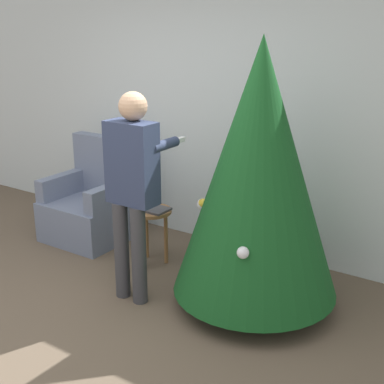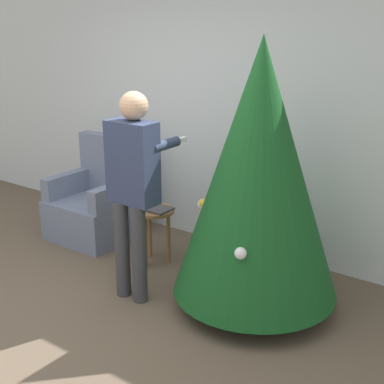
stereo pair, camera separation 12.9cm
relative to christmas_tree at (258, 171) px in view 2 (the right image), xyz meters
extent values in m
plane|color=brown|center=(-1.10, -1.28, -1.11)|extent=(14.00, 14.00, 0.00)
cube|color=silver|center=(-1.10, 0.95, 0.24)|extent=(8.00, 0.06, 2.70)
cylinder|color=brown|center=(0.00, 0.00, -1.04)|extent=(0.10, 0.10, 0.13)
cone|color=#144C1E|center=(0.00, 0.00, 0.00)|extent=(1.28, 1.28, 1.96)
sphere|color=white|center=(0.14, -0.46, -0.45)|extent=(0.09, 0.09, 0.09)
sphere|color=#2856B2|center=(-0.24, 0.34, -0.27)|extent=(0.06, 0.06, 0.06)
sphere|color=white|center=(-0.43, -0.08, -0.33)|extent=(0.10, 0.10, 0.10)
sphere|color=gold|center=(-0.43, -0.09, -0.32)|extent=(0.08, 0.08, 0.08)
sphere|color=white|center=(-0.19, 0.07, 0.40)|extent=(0.07, 0.07, 0.07)
cube|color=slate|center=(-2.04, 0.24, -0.90)|extent=(0.79, 0.73, 0.41)
cube|color=slate|center=(-2.04, 0.54, -0.39)|extent=(0.79, 0.14, 0.61)
cube|color=slate|center=(-2.37, 0.24, -0.58)|extent=(0.12, 0.66, 0.23)
cube|color=slate|center=(-1.70, 0.24, -0.58)|extent=(0.12, 0.66, 0.23)
cylinder|color=#38383D|center=(-0.95, -0.48, -0.70)|extent=(0.12, 0.12, 0.81)
cylinder|color=#38383D|center=(-0.77, -0.48, -0.70)|extent=(0.12, 0.12, 0.81)
cube|color=#2D3856|center=(-0.86, -0.42, 0.02)|extent=(0.40, 0.20, 0.64)
sphere|color=tan|center=(-0.86, -0.39, 0.45)|extent=(0.22, 0.22, 0.22)
cylinder|color=#2D3856|center=(-1.03, -0.23, 0.15)|extent=(0.08, 0.30, 0.08)
cylinder|color=#2D3856|center=(-0.69, -0.23, 0.15)|extent=(0.08, 0.30, 0.08)
cube|color=white|center=(-0.69, -0.04, 0.15)|extent=(0.04, 0.14, 0.04)
cylinder|color=olive|center=(-1.14, 0.15, -0.60)|extent=(0.38, 0.38, 0.03)
cylinder|color=olive|center=(-1.14, 0.01, -0.86)|extent=(0.04, 0.04, 0.50)
cylinder|color=olive|center=(-1.02, 0.21, -0.86)|extent=(0.04, 0.04, 0.50)
cylinder|color=olive|center=(-1.25, 0.21, -0.86)|extent=(0.04, 0.04, 0.50)
cube|color=#38383D|center=(-1.14, 0.15, -0.57)|extent=(0.33, 0.21, 0.02)
camera|label=1|loc=(1.71, -3.44, 1.08)|focal=50.00mm
camera|label=2|loc=(1.82, -3.37, 1.08)|focal=50.00mm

